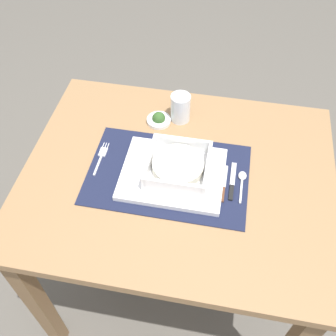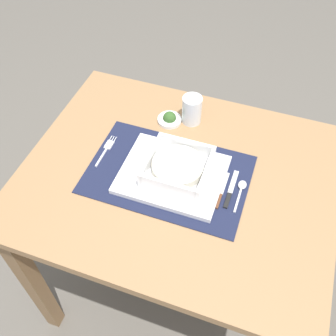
# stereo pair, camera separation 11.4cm
# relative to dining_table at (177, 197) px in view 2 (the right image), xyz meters

# --- Properties ---
(ground_plane) EXTENTS (6.00, 6.00, 0.00)m
(ground_plane) POSITION_rel_dining_table_xyz_m (0.00, 0.00, -0.64)
(ground_plane) COLOR #59544C
(dining_table) EXTENTS (0.92, 0.74, 0.76)m
(dining_table) POSITION_rel_dining_table_xyz_m (0.00, 0.00, 0.00)
(dining_table) COLOR #936D47
(dining_table) RESTS_ON ground
(placemat) EXTENTS (0.47, 0.31, 0.00)m
(placemat) POSITION_rel_dining_table_xyz_m (-0.03, -0.01, 0.12)
(placemat) COLOR #191E38
(placemat) RESTS_ON dining_table
(serving_plate) EXTENTS (0.30, 0.24, 0.02)m
(serving_plate) POSITION_rel_dining_table_xyz_m (-0.01, -0.01, 0.13)
(serving_plate) COLOR white
(serving_plate) RESTS_ON placemat
(porridge_bowl) EXTENTS (0.18, 0.18, 0.05)m
(porridge_bowl) POSITION_rel_dining_table_xyz_m (0.00, -0.01, 0.15)
(porridge_bowl) COLOR white
(porridge_bowl) RESTS_ON serving_plate
(fork) EXTENTS (0.02, 0.13, 0.00)m
(fork) POSITION_rel_dining_table_xyz_m (-0.24, 0.02, 0.12)
(fork) COLOR silver
(fork) RESTS_ON placemat
(spoon) EXTENTS (0.02, 0.11, 0.01)m
(spoon) POSITION_rel_dining_table_xyz_m (0.19, 0.01, 0.12)
(spoon) COLOR silver
(spoon) RESTS_ON placemat
(butter_knife) EXTENTS (0.01, 0.14, 0.01)m
(butter_knife) POSITION_rel_dining_table_xyz_m (0.16, -0.01, 0.12)
(butter_knife) COLOR black
(butter_knife) RESTS_ON placemat
(bread_knife) EXTENTS (0.01, 0.13, 0.01)m
(bread_knife) POSITION_rel_dining_table_xyz_m (0.14, -0.02, 0.12)
(bread_knife) COLOR #59331E
(bread_knife) RESTS_ON placemat
(drinking_glass) EXTENTS (0.06, 0.06, 0.10)m
(drinking_glass) POSITION_rel_dining_table_xyz_m (-0.03, 0.23, 0.16)
(drinking_glass) COLOR white
(drinking_glass) RESTS_ON dining_table
(condiment_saucer) EXTENTS (0.08, 0.08, 0.04)m
(condiment_saucer) POSITION_rel_dining_table_xyz_m (-0.10, 0.21, 0.12)
(condiment_saucer) COLOR white
(condiment_saucer) RESTS_ON dining_table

